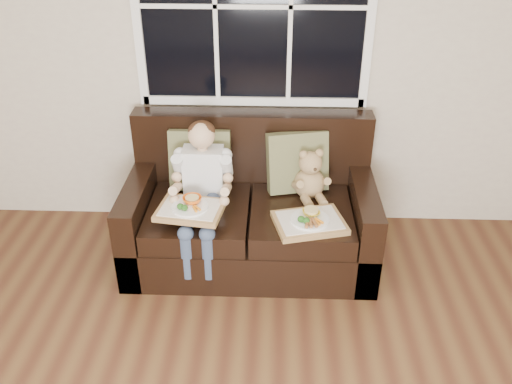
{
  "coord_description": "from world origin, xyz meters",
  "views": [
    {
      "loc": [
        0.19,
        -1.21,
        2.4
      ],
      "look_at": [
        0.07,
        1.85,
        0.6
      ],
      "focal_mm": 38.0,
      "sensor_mm": 36.0,
      "label": 1
    }
  ],
  "objects_px": {
    "loveseat": "(251,215)",
    "tray_left": "(190,208)",
    "teddy_bear": "(310,178)",
    "child": "(202,181)",
    "tray_right": "(309,221)"
  },
  "relations": [
    {
      "from": "loveseat",
      "to": "teddy_bear",
      "type": "xyz_separation_m",
      "value": [
        0.41,
        0.04,
        0.29
      ]
    },
    {
      "from": "loveseat",
      "to": "teddy_bear",
      "type": "bearing_deg",
      "value": 5.43
    },
    {
      "from": "tray_right",
      "to": "tray_left",
      "type": "bearing_deg",
      "value": 167.25
    },
    {
      "from": "loveseat",
      "to": "child",
      "type": "relative_size",
      "value": 1.92
    },
    {
      "from": "teddy_bear",
      "to": "tray_left",
      "type": "relative_size",
      "value": 0.84
    },
    {
      "from": "child",
      "to": "tray_right",
      "type": "height_order",
      "value": "child"
    },
    {
      "from": "tray_right",
      "to": "loveseat",
      "type": "bearing_deg",
      "value": 126.2
    },
    {
      "from": "teddy_bear",
      "to": "tray_left",
      "type": "bearing_deg",
      "value": -168.63
    },
    {
      "from": "loveseat",
      "to": "tray_right",
      "type": "distance_m",
      "value": 0.54
    },
    {
      "from": "loveseat",
      "to": "tray_left",
      "type": "bearing_deg",
      "value": -136.59
    },
    {
      "from": "child",
      "to": "teddy_bear",
      "type": "bearing_deg",
      "value": 12.41
    },
    {
      "from": "teddy_bear",
      "to": "tray_right",
      "type": "height_order",
      "value": "teddy_bear"
    },
    {
      "from": "tray_left",
      "to": "tray_right",
      "type": "height_order",
      "value": "tray_left"
    },
    {
      "from": "loveseat",
      "to": "tray_right",
      "type": "bearing_deg",
      "value": -39.39
    },
    {
      "from": "child",
      "to": "tray_left",
      "type": "height_order",
      "value": "child"
    }
  ]
}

